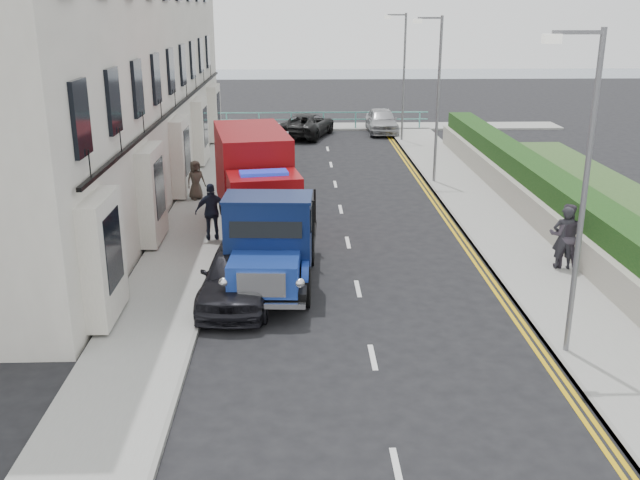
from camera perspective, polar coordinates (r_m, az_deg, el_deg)
The scene contains 22 objects.
ground at distance 17.77m, azimuth 3.58°, elevation -6.36°, with size 120.00×120.00×0.00m, color black.
pavement_west at distance 26.37m, azimuth -9.56°, elevation 1.87°, with size 2.40×38.00×0.12m, color gray.
pavement_east at distance 27.02m, azimuth 13.09°, elevation 2.05°, with size 2.60×38.00×0.12m, color gray.
promenade at distance 45.69m, azimuth 0.24°, elevation 9.05°, with size 30.00×2.50×0.12m, color gray.
sea_plane at distance 76.45m, azimuth -0.60°, elevation 12.73°, with size 120.00×120.00×0.00m, color slate.
terrace_west at distance 30.12m, azimuth -17.73°, elevation 17.03°, with size 6.31×30.20×14.25m.
garden_east at distance 27.36m, azimuth 17.09°, elevation 3.73°, with size 1.45×28.00×1.75m.
seafront_railing at distance 44.82m, azimuth 0.28°, elevation 9.54°, with size 13.00×0.08×1.11m.
lamp_near at distance 15.59m, azimuth 20.10°, elevation 4.57°, with size 1.23×0.18×7.00m.
lamp_mid at distance 30.81m, azimuth 9.23°, elevation 11.72°, with size 1.23×0.18×7.00m.
lamp_far at distance 40.63m, azimuth 6.57°, elevation 13.37°, with size 1.23×0.18×7.00m.
bedford_lorry at distance 18.98m, azimuth -4.06°, elevation -0.70°, with size 2.55×5.81×2.69m.
red_lorry at distance 24.11m, azimuth -5.26°, elevation 4.79°, with size 3.25×6.74×3.39m.
parked_car_front at distance 18.69m, azimuth -6.49°, elevation -2.64°, with size 1.80×4.47×1.52m, color black.
parked_car_mid at distance 26.83m, azimuth -3.87°, elevation 3.88°, with size 1.57×4.49×1.48m, color teal.
parked_car_rear at distance 34.23m, azimuth -4.22°, elevation 6.96°, with size 1.97×4.84×1.41m, color #ABACB0.
seafront_car_left at distance 42.44m, azimuth -1.06°, elevation 9.19°, with size 2.30×5.00×1.39m, color black.
seafront_car_right at distance 43.88m, azimuth 4.96°, elevation 9.50°, with size 1.76×4.36×1.49m, color #9FA0A4.
pedestrian_east_near at distance 21.60m, azimuth 18.96°, elevation 0.17°, with size 0.68×0.44×1.86m, color black.
pedestrian_east_far at distance 21.76m, azimuth 19.04°, elevation 0.34°, with size 0.92×0.72×1.90m, color #39313D.
pedestrian_west_near at distance 23.27m, azimuth -8.63°, elevation 2.25°, with size 1.09×0.45×1.86m, color #191E2E.
pedestrian_west_far at distance 28.39m, azimuth -9.91°, elevation 4.75°, with size 0.75×0.49×1.54m, color #41382E.
Camera 1 is at (-1.61, -16.07, 7.40)m, focal length 40.00 mm.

